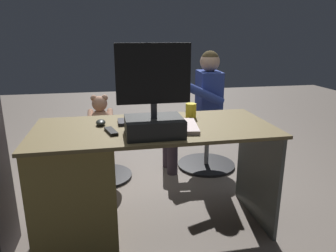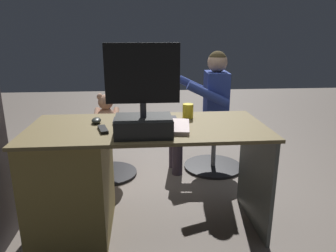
# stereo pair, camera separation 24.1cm
# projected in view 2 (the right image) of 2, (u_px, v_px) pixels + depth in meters

# --- Properties ---
(ground_plane) EXTENTS (10.00, 10.00, 0.00)m
(ground_plane) POSITION_uv_depth(u_px,v_px,m) (148.00, 196.00, 2.59)
(ground_plane) COLOR #6B6058
(desk) EXTENTS (1.50, 0.69, 0.73)m
(desk) POSITION_uv_depth(u_px,v_px,m) (87.00, 177.00, 2.05)
(desk) COLOR brown
(desk) RESTS_ON ground_plane
(monitor) EXTENTS (0.41, 0.25, 0.52)m
(monitor) POSITION_uv_depth(u_px,v_px,m) (143.00, 110.00, 1.78)
(monitor) COLOR black
(monitor) RESTS_ON desk
(keyboard) EXTENTS (0.42, 0.14, 0.02)m
(keyboard) POSITION_uv_depth(u_px,v_px,m) (145.00, 120.00, 2.08)
(keyboard) COLOR black
(keyboard) RESTS_ON desk
(computer_mouse) EXTENTS (0.06, 0.10, 0.04)m
(computer_mouse) POSITION_uv_depth(u_px,v_px,m) (96.00, 121.00, 2.04)
(computer_mouse) COLOR #272A26
(computer_mouse) RESTS_ON desk
(cup) EXTENTS (0.07, 0.07, 0.10)m
(cup) POSITION_uv_depth(u_px,v_px,m) (188.00, 111.00, 2.16)
(cup) COLOR yellow
(cup) RESTS_ON desk
(tv_remote) EXTENTS (0.08, 0.16, 0.02)m
(tv_remote) POSITION_uv_depth(u_px,v_px,m) (103.00, 129.00, 1.88)
(tv_remote) COLOR black
(tv_remote) RESTS_ON desk
(notebook_binder) EXTENTS (0.26, 0.33, 0.02)m
(notebook_binder) POSITION_uv_depth(u_px,v_px,m) (171.00, 126.00, 1.93)
(notebook_binder) COLOR beige
(notebook_binder) RESTS_ON desk
(office_chair_teddy) EXTENTS (0.51, 0.51, 0.47)m
(office_chair_teddy) POSITION_uv_depth(u_px,v_px,m) (108.00, 147.00, 2.91)
(office_chair_teddy) COLOR black
(office_chair_teddy) RESTS_ON ground_plane
(teddy_bear) EXTENTS (0.22, 0.23, 0.31)m
(teddy_bear) POSITION_uv_depth(u_px,v_px,m) (106.00, 113.00, 2.82)
(teddy_bear) COLOR tan
(teddy_bear) RESTS_ON office_chair_teddy
(visitor_chair) EXTENTS (0.57, 0.57, 0.47)m
(visitor_chair) POSITION_uv_depth(u_px,v_px,m) (214.00, 143.00, 3.07)
(visitor_chair) COLOR black
(visitor_chair) RESTS_ON ground_plane
(person) EXTENTS (0.55, 0.50, 1.14)m
(person) POSITION_uv_depth(u_px,v_px,m) (206.00, 102.00, 2.94)
(person) COLOR #304397
(person) RESTS_ON ground_plane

